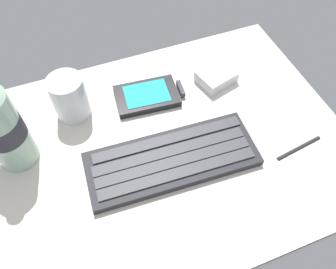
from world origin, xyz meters
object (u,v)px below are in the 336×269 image
(handheld_device, at_px, (150,95))
(stylus_pen, at_px, (299,147))
(juice_cup, at_px, (70,99))
(charger_block, at_px, (216,77))
(keyboard, at_px, (172,159))

(handheld_device, bearing_deg, stylus_pen, -45.12)
(handheld_device, height_order, juice_cup, juice_cup)
(handheld_device, distance_m, juice_cup, 0.15)
(charger_block, bearing_deg, keyboard, -136.68)
(keyboard, height_order, juice_cup, juice_cup)
(keyboard, relative_size, juice_cup, 3.48)
(keyboard, relative_size, handheld_device, 2.22)
(stylus_pen, bearing_deg, juice_cup, 139.89)
(charger_block, xyz_separation_m, stylus_pen, (0.07, -0.20, -0.01))
(handheld_device, xyz_separation_m, charger_block, (0.14, -0.01, 0.00))
(handheld_device, xyz_separation_m, stylus_pen, (0.21, -0.21, -0.00))
(charger_block, height_order, stylus_pen, charger_block)
(keyboard, xyz_separation_m, handheld_device, (0.01, 0.15, -0.00))
(handheld_device, bearing_deg, charger_block, -2.53)
(juice_cup, distance_m, charger_block, 0.29)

